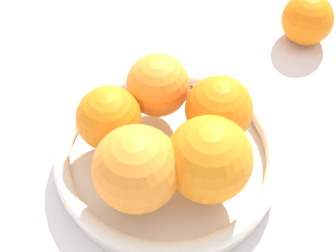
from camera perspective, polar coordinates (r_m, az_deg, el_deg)
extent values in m
plane|color=silver|center=(0.61, 0.00, -4.30)|extent=(4.00, 4.00, 0.00)
cylinder|color=silver|center=(0.60, 0.00, -3.79)|extent=(0.23, 0.23, 0.02)
torus|color=silver|center=(0.59, 0.00, -2.78)|extent=(0.24, 0.24, 0.02)
sphere|color=orange|center=(0.52, 4.18, -3.40)|extent=(0.08, 0.08, 0.08)
sphere|color=orange|center=(0.57, 5.21, 1.70)|extent=(0.07, 0.07, 0.07)
sphere|color=orange|center=(0.59, -1.05, 4.17)|extent=(0.07, 0.07, 0.07)
sphere|color=orange|center=(0.57, -6.04, 0.77)|extent=(0.07, 0.07, 0.07)
sphere|color=orange|center=(0.52, -3.23, -4.37)|extent=(0.08, 0.08, 0.08)
sphere|color=orange|center=(0.75, 14.00, 10.49)|extent=(0.07, 0.07, 0.07)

